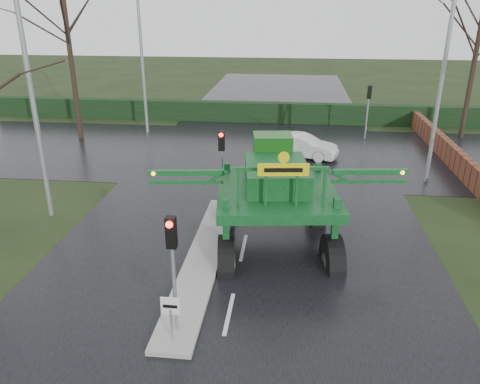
# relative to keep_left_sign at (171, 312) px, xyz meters

# --- Properties ---
(ground) EXTENTS (140.00, 140.00, 0.00)m
(ground) POSITION_rel_keep_left_sign_xyz_m (1.30, 1.50, -1.06)
(ground) COLOR black
(ground) RESTS_ON ground
(road_main) EXTENTS (14.00, 80.00, 0.02)m
(road_main) POSITION_rel_keep_left_sign_xyz_m (1.30, 11.50, -1.05)
(road_main) COLOR black
(road_main) RESTS_ON ground
(road_cross) EXTENTS (80.00, 12.00, 0.02)m
(road_cross) POSITION_rel_keep_left_sign_xyz_m (1.30, 17.50, -1.05)
(road_cross) COLOR black
(road_cross) RESTS_ON ground
(median_island) EXTENTS (1.20, 10.00, 0.16)m
(median_island) POSITION_rel_keep_left_sign_xyz_m (0.00, 4.50, -0.97)
(median_island) COLOR gray
(median_island) RESTS_ON ground
(hedge_row) EXTENTS (44.00, 0.90, 1.50)m
(hedge_row) POSITION_rel_keep_left_sign_xyz_m (1.30, 25.50, -0.31)
(hedge_row) COLOR black
(hedge_row) RESTS_ON ground
(brick_wall) EXTENTS (0.40, 20.00, 1.20)m
(brick_wall) POSITION_rel_keep_left_sign_xyz_m (11.80, 17.50, -0.46)
(brick_wall) COLOR #592D1E
(brick_wall) RESTS_ON ground
(keep_left_sign) EXTENTS (0.50, 0.07, 1.35)m
(keep_left_sign) POSITION_rel_keep_left_sign_xyz_m (0.00, 0.00, 0.00)
(keep_left_sign) COLOR gray
(keep_left_sign) RESTS_ON ground
(traffic_signal_near) EXTENTS (0.26, 0.33, 3.52)m
(traffic_signal_near) POSITION_rel_keep_left_sign_xyz_m (0.00, 0.49, 1.53)
(traffic_signal_near) COLOR gray
(traffic_signal_near) RESTS_ON ground
(traffic_signal_mid) EXTENTS (0.26, 0.33, 3.52)m
(traffic_signal_mid) POSITION_rel_keep_left_sign_xyz_m (0.00, 8.99, 1.53)
(traffic_signal_mid) COLOR gray
(traffic_signal_mid) RESTS_ON ground
(traffic_signal_far) EXTENTS (0.26, 0.33, 3.52)m
(traffic_signal_far) POSITION_rel_keep_left_sign_xyz_m (7.80, 21.51, 1.53)
(traffic_signal_far) COLOR gray
(traffic_signal_far) RESTS_ON ground
(street_light_left_near) EXTENTS (3.85, 0.30, 10.00)m
(street_light_left_near) POSITION_rel_keep_left_sign_xyz_m (-6.89, 7.50, 4.93)
(street_light_left_near) COLOR gray
(street_light_left_near) RESTS_ON ground
(street_light_right) EXTENTS (3.85, 0.30, 10.00)m
(street_light_right) POSITION_rel_keep_left_sign_xyz_m (9.49, 13.50, 4.93)
(street_light_right) COLOR gray
(street_light_right) RESTS_ON ground
(street_light_left_far) EXTENTS (3.85, 0.30, 10.00)m
(street_light_left_far) POSITION_rel_keep_left_sign_xyz_m (-6.89, 21.50, 4.93)
(street_light_left_far) COLOR gray
(street_light_left_far) RESTS_ON ground
(tree_left_far) EXTENTS (7.70, 7.70, 13.26)m
(tree_left_far) POSITION_rel_keep_left_sign_xyz_m (-11.20, 19.50, 6.09)
(tree_left_far) COLOR black
(tree_left_far) RESTS_ON ground
(tree_right_far) EXTENTS (7.00, 7.00, 12.05)m
(tree_right_far) POSITION_rel_keep_left_sign_xyz_m (14.30, 22.50, 5.44)
(tree_right_far) COLOR black
(tree_right_far) RESTS_ON ground
(crop_sprayer) EXTENTS (9.17, 6.23, 5.15)m
(crop_sprayer) POSITION_rel_keep_left_sign_xyz_m (0.80, 4.55, 1.38)
(crop_sprayer) COLOR black
(crop_sprayer) RESTS_ON ground
(white_sedan) EXTENTS (4.31, 2.59, 1.34)m
(white_sedan) POSITION_rel_keep_left_sign_xyz_m (3.56, 16.90, -1.06)
(white_sedan) COLOR silver
(white_sedan) RESTS_ON ground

